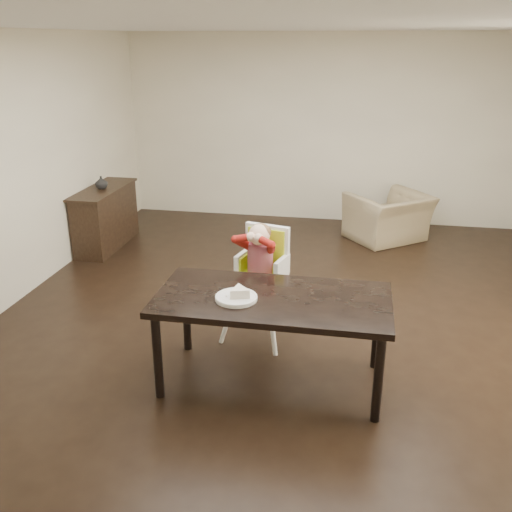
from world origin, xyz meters
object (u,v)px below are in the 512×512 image
(high_chair, at_px, (261,258))
(armchair, at_px, (389,210))
(dining_table, at_px, (273,306))
(sideboard, at_px, (106,217))

(high_chair, xyz_separation_m, armchair, (1.23, 2.97, -0.34))
(dining_table, relative_size, high_chair, 1.64)
(armchair, bearing_deg, dining_table, 36.59)
(dining_table, height_order, sideboard, sideboard)
(dining_table, bearing_deg, high_chair, 106.50)
(dining_table, height_order, high_chair, high_chair)
(armchair, height_order, sideboard, armchair)
(armchair, bearing_deg, sideboard, -23.78)
(armchair, relative_size, sideboard, 0.78)
(dining_table, distance_m, sideboard, 3.86)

